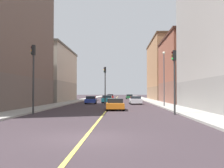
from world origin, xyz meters
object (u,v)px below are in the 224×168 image
object	(u,v)px
traffic_light_right_near	(33,70)
car_maroon	(106,98)
street_lamp_left_near	(164,73)
car_green	(129,97)
car_blue	(91,100)
building_left_mid	(198,70)
building_left_far	(174,70)
car_teal	(107,99)
traffic_light_left_near	(174,73)
car_white	(135,100)
traffic_light_median_far	(105,80)
car_red	(110,97)
building_right_midblock	(41,75)

from	to	relation	value
traffic_light_right_near	car_maroon	size ratio (longest dim) A/B	1.50
traffic_light_right_near	street_lamp_left_near	size ratio (longest dim) A/B	0.86
car_green	car_blue	bearing A→B (deg)	-103.07
building_left_mid	building_left_far	xyz separation A→B (m)	(-0.00, 22.71, 1.75)
car_teal	traffic_light_left_near	bearing A→B (deg)	-75.01
traffic_light_left_near	car_maroon	distance (m)	35.73
building_left_mid	car_white	bearing A→B (deg)	-155.91
traffic_light_right_near	car_green	size ratio (longest dim) A/B	1.51
traffic_light_left_near	car_green	size ratio (longest dim) A/B	1.38
building_left_mid	traffic_light_median_far	bearing A→B (deg)	-157.47
building_left_far	car_white	xyz separation A→B (m)	(-11.47, -27.84, -7.08)
street_lamp_left_near	car_red	world-z (taller)	street_lamp_left_near
traffic_light_left_near	car_teal	distance (m)	28.06
traffic_light_right_near	car_teal	distance (m)	27.64
traffic_light_left_near	traffic_light_right_near	size ratio (longest dim) A/B	0.91
car_maroon	car_white	distance (m)	14.77
car_green	car_white	xyz separation A→B (m)	(-0.04, -34.18, -0.00)
traffic_light_left_near	car_teal	bearing A→B (deg)	104.99
building_left_mid	car_red	world-z (taller)	building_left_mid
car_blue	car_green	distance (m)	33.22
building_left_far	street_lamp_left_near	distance (m)	37.51
traffic_light_right_near	traffic_light_median_far	bearing A→B (deg)	74.83
street_lamp_left_near	traffic_light_right_near	bearing A→B (deg)	-137.34
car_maroon	car_white	xyz separation A→B (m)	(5.47, -13.72, -0.00)
car_green	car_white	size ratio (longest dim) A/B	0.91
building_right_midblock	car_blue	bearing A→B (deg)	-42.95
traffic_light_left_near	building_left_far	bearing A→B (deg)	79.38
traffic_light_right_near	street_lamp_left_near	bearing A→B (deg)	42.66
car_blue	building_left_mid	bearing A→B (deg)	9.89
car_green	traffic_light_right_near	bearing A→B (deg)	-100.42
traffic_light_median_far	car_green	xyz separation A→B (m)	(4.90, 35.83, -3.20)
car_green	car_red	size ratio (longest dim) A/B	0.88
building_right_midblock	car_red	world-z (taller)	building_right_midblock
building_left_mid	building_right_midblock	xyz separation A→B (m)	(-30.72, 7.65, -0.35)
building_left_mid	car_blue	xyz separation A→B (m)	(-18.95, -3.30, -5.35)
traffic_light_median_far	car_red	bearing A→B (deg)	90.88
building_left_far	traffic_light_right_near	distance (m)	53.55
car_teal	car_white	size ratio (longest dim) A/B	0.92
building_left_mid	car_teal	bearing A→B (deg)	177.22
building_left_far	street_lamp_left_near	xyz separation A→B (m)	(-8.14, -36.47, -3.23)
car_green	car_red	bearing A→B (deg)	174.87
building_left_mid	building_right_midblock	size ratio (longest dim) A/B	0.82
street_lamp_left_near	car_green	world-z (taller)	street_lamp_left_near
car_blue	car_white	distance (m)	7.70
car_maroon	car_blue	xyz separation A→B (m)	(-2.01, -11.89, -0.02)
building_left_mid	car_blue	world-z (taller)	building_left_mid
traffic_light_left_near	car_blue	world-z (taller)	traffic_light_left_near
building_right_midblock	car_white	distance (m)	23.64
building_right_midblock	traffic_light_left_near	bearing A→B (deg)	-57.47
building_right_midblock	car_blue	distance (m)	16.84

